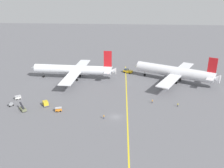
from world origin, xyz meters
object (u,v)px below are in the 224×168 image
Objects in this scene: gse_baggage_cart_trailing at (18,98)px; airliner_being_pushed at (174,72)px; gse_gpu_cart_small at (11,104)px; ground_crew_wing_walker_right at (178,105)px; airliner_at_gate_left at (74,70)px; ground_crew_ramp_agent_by_cones at (104,117)px; gse_baggage_cart_near_cluster at (59,109)px; ground_crew_marshaller_foreground at (152,101)px; gse_belt_loader_portside at (23,109)px; pushback_tug at (128,71)px; gse_container_dolly_flat at (46,103)px.

airliner_being_pushed is at bearing 21.88° from gse_baggage_cart_trailing.
gse_gpu_cart_small reaches higher than ground_crew_wing_walker_right.
ground_crew_wing_walker_right is at bearing -30.76° from airliner_at_gate_left.
ground_crew_ramp_agent_by_cones is (42.10, -8.04, 0.12)m from gse_gpu_cart_small.
airliner_at_gate_left is 36.19m from gse_baggage_cart_trailing.
gse_baggage_cart_trailing is at bearing 155.11° from gse_baggage_cart_near_cluster.
ground_crew_marshaller_foreground is 25.68m from ground_crew_ramp_agent_by_cones.
gse_belt_loader_portside reaches higher than gse_baggage_cart_near_cluster.
pushback_tug is 3.16× the size of gse_gpu_cart_small.
gse_gpu_cart_small is at bearing 151.77° from gse_belt_loader_portside.
gse_belt_loader_portside reaches higher than gse_gpu_cart_small.
gse_belt_loader_portside reaches higher than gse_container_dolly_flat.
gse_belt_loader_portside is 66.43m from ground_crew_wing_walker_right.
gse_baggage_cart_near_cluster is (2.89, -40.51, -4.60)m from airliner_at_gate_left.
airliner_at_gate_left is 28.49× the size of ground_crew_ramp_agent_by_cones.
airliner_at_gate_left is at bearing -156.38° from pushback_tug.
gse_baggage_cart_trailing is at bearing -139.10° from pushback_tug.
gse_container_dolly_flat is 16.26m from gse_baggage_cart_trailing.
gse_gpu_cart_small is at bearing -172.70° from ground_crew_marshaller_foreground.
airliner_at_gate_left is 11.23× the size of gse_belt_loader_portside.
gse_belt_loader_portside is at bearing -146.33° from gse_container_dolly_flat.
gse_baggage_cart_near_cluster is at bearing -8.34° from gse_gpu_cart_small.
ground_crew_marshaller_foreground is at bearing 15.83° from gse_baggage_cart_near_cluster.
airliner_being_pushed is (56.64, 0.48, 0.03)m from airliner_at_gate_left.
gse_gpu_cart_small reaches higher than gse_baggage_cart_trailing.
ground_crew_ramp_agent_by_cones is at bearing -156.58° from ground_crew_wing_walker_right.
ground_crew_wing_walker_right is (73.08, 5.38, 0.05)m from gse_gpu_cart_small.
ground_crew_wing_walker_right is at bearing -13.36° from ground_crew_marshaller_foreground.
ground_crew_wing_walker_right is (65.78, 9.30, 0.02)m from gse_belt_loader_portside.
gse_belt_loader_portside is 1.44× the size of gse_baggage_cart_near_cluster.
ground_crew_marshaller_foreground is (62.18, 7.97, 0.12)m from gse_gpu_cart_small.
gse_belt_loader_portside is 15.18m from gse_baggage_cart_near_cluster.
gse_container_dolly_flat reaches higher than ground_crew_marshaller_foreground.
ground_crew_ramp_agent_by_cones is at bearing -97.98° from pushback_tug.
airliner_being_pushed is 67.76m from gse_baggage_cart_near_cluster.
airliner_at_gate_left is at bearing 149.24° from ground_crew_wing_walker_right.
gse_gpu_cart_small is at bearing -90.44° from gse_baggage_cart_trailing.
airliner_being_pushed is at bearing -26.59° from pushback_tug.
gse_baggage_cart_trailing is at bearing 159.38° from gse_container_dolly_flat.
gse_belt_loader_portside is 56.14m from ground_crew_marshaller_foreground.
ground_crew_ramp_agent_by_cones reaches higher than ground_crew_marshaller_foreground.
pushback_tug reaches higher than ground_crew_marshaller_foreground.
gse_belt_loader_portside is at bearing -106.62° from airliner_at_gate_left.
pushback_tug is at bearing 62.70° from gse_baggage_cart_near_cluster.
airliner_at_gate_left is 56.65m from airliner_being_pushed.
gse_gpu_cart_small is (-50.33, -50.67, -0.39)m from pushback_tug.
gse_baggage_cart_near_cluster is (-27.86, -53.96, -0.32)m from pushback_tug.
airliner_at_gate_left is at bearing 57.03° from gse_baggage_cart_trailing.
gse_container_dolly_flat is at bearing -149.22° from airliner_being_pushed.
gse_baggage_cart_near_cluster is at bearing -32.99° from gse_container_dolly_flat.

